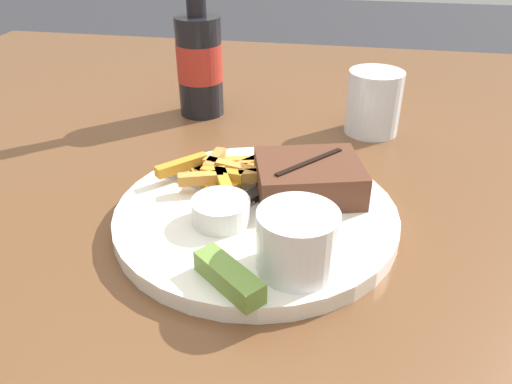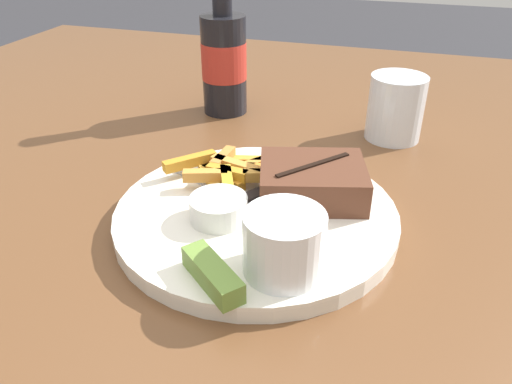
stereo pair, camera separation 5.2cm
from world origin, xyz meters
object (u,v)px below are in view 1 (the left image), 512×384
Objects in this scene: dinner_plate at (256,215)px; beer_bottle at (199,60)px; dipping_sauce_cup at (221,209)px; fork_utensil at (199,185)px; steak_portion at (309,178)px; drinking_glass at (373,102)px; pickle_spear at (227,277)px; knife_utensil at (270,189)px; coleslaw_cup at (297,238)px.

beer_bottle is at bearing 115.93° from dinner_plate.
fork_utensil is at bearing 123.26° from dipping_sauce_cup.
drinking_glass is at bearing 72.24° from steak_portion.
pickle_spear is 0.41m from drinking_glass.
dinner_plate is at bearing -140.41° from steak_portion.
fork_utensil is (-0.07, 0.16, -0.01)m from pickle_spear.
knife_utensil is 1.58× the size of drinking_glass.
beer_bottle is at bearing 108.62° from pickle_spear.
steak_portion is at bearing -49.44° from knife_utensil.
drinking_glass is (0.19, 0.24, 0.03)m from fork_utensil.
steak_portion is at bearing 72.38° from pickle_spear.
beer_bottle is at bearing 129.92° from fork_utensil.
steak_portion is at bearing 90.82° from coleslaw_cup.
pickle_spear reaches higher than dinner_plate.
dipping_sauce_cup is 0.34m from drinking_glass.
knife_utensil is 0.30m from beer_bottle.
dinner_plate is 1.23× the size of beer_bottle.
drinking_glass is (0.15, 0.30, 0.01)m from dipping_sauce_cup.
pickle_spear is at bearing -90.92° from dinner_plate.
knife_utensil is (-0.04, -0.00, -0.02)m from steak_portion.
dipping_sauce_cup is at bearing -173.81° from knife_utensil.
pickle_spear is at bearing -71.38° from beer_bottle.
steak_portion reaches higher than dipping_sauce_cup.
dinner_plate is at bearing 120.59° from coleslaw_cup.
beer_bottle reaches higher than fork_utensil.
steak_portion is 0.18m from pickle_spear.
pickle_spear is at bearing -107.62° from steak_portion.
dipping_sauce_cup is at bearing 106.67° from pickle_spear.
dinner_plate is 0.34m from beer_bottle.
drinking_glass is at bearing 65.30° from dinner_plate.
coleslaw_cup is at bearing -101.15° from drinking_glass.
dipping_sauce_cup reaches higher than knife_utensil.
dinner_plate is 0.07m from steak_portion.
dinner_plate is 4.25× the size of pickle_spear.
dinner_plate is at bearing 44.99° from dipping_sauce_cup.
coleslaw_cup is at bearing -62.95° from beer_bottle.
dinner_plate is 5.05× the size of dipping_sauce_cup.
fork_utensil is at bearing 155.37° from dinner_plate.
dinner_plate is 2.36× the size of fork_utensil.
dinner_plate is 0.08m from fork_utensil.
fork_utensil is 0.08m from knife_utensil.
drinking_glass is (0.27, -0.03, -0.04)m from beer_bottle.
beer_bottle is (-0.11, 0.32, 0.05)m from dipping_sauce_cup.
dipping_sauce_cup is at bearing -138.29° from steak_portion.
drinking_glass is (0.11, 0.23, 0.02)m from knife_utensil.
beer_bottle is 0.27m from drinking_glass.
drinking_glass is at bearing 8.91° from knife_utensil.
drinking_glass is (0.12, 0.27, 0.04)m from dinner_plate.
pickle_spear is 0.45m from beer_bottle.
beer_bottle reaches higher than dipping_sauce_cup.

